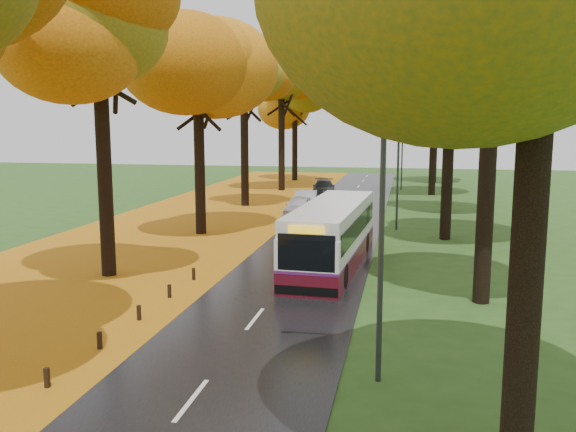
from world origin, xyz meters
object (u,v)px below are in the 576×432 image
(bus, at_px, (332,233))
(car_dark, at_px, (324,188))
(streetlamp_near, at_px, (372,194))
(streetlamp_mid, at_px, (394,151))
(streetlamp_far, at_px, (400,140))
(car_white, at_px, (299,207))
(car_silver, at_px, (306,201))

(bus, xyz_separation_m, car_dark, (-3.90, 25.73, -0.79))
(car_dark, bearing_deg, streetlamp_near, -88.16)
(streetlamp_near, distance_m, streetlamp_mid, 22.00)
(streetlamp_near, relative_size, streetlamp_mid, 1.00)
(streetlamp_mid, xyz_separation_m, streetlamp_far, (0.00, 22.00, 0.00))
(streetlamp_near, bearing_deg, car_dark, 99.50)
(car_white, height_order, car_dark, car_white)
(streetlamp_near, xyz_separation_m, car_dark, (-6.30, 37.65, -3.99))
(streetlamp_far, distance_m, car_dark, 9.80)
(streetlamp_far, bearing_deg, car_dark, -134.74)
(streetlamp_mid, relative_size, bus, 0.74)
(streetlamp_far, relative_size, car_white, 1.89)
(car_dark, bearing_deg, streetlamp_far, 37.60)
(bus, relative_size, car_white, 2.54)
(streetlamp_far, relative_size, bus, 0.74)
(streetlamp_far, bearing_deg, car_silver, -111.60)
(streetlamp_near, distance_m, car_silver, 29.06)
(car_white, distance_m, car_dark, 12.23)
(streetlamp_near, xyz_separation_m, car_silver, (-6.30, 28.10, -3.94))
(streetlamp_near, xyz_separation_m, bus, (-2.40, 11.92, -3.20))
(bus, bearing_deg, car_dark, 101.81)
(streetlamp_far, distance_m, car_silver, 17.55)
(streetlamp_mid, bearing_deg, streetlamp_near, -90.00)
(streetlamp_mid, bearing_deg, bus, -103.37)
(car_white, relative_size, car_silver, 0.95)
(streetlamp_far, height_order, bus, streetlamp_far)
(streetlamp_mid, height_order, streetlamp_far, same)
(car_silver, height_order, car_dark, car_silver)
(streetlamp_near, xyz_separation_m, car_white, (-6.30, 25.41, -3.95))
(car_silver, relative_size, car_dark, 0.95)
(streetlamp_far, relative_size, car_dark, 1.70)
(streetlamp_mid, height_order, bus, streetlamp_mid)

